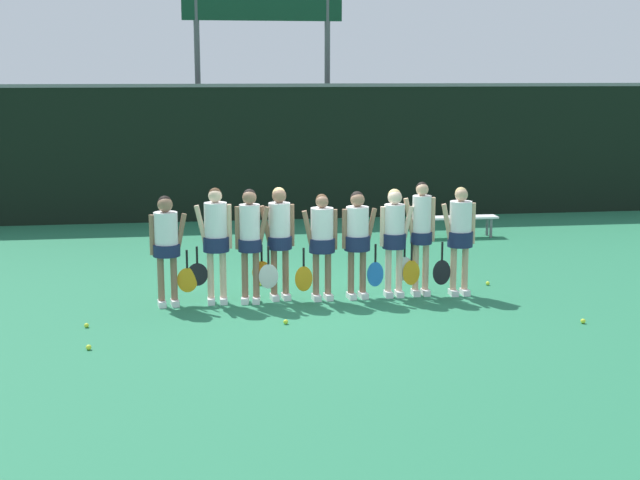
% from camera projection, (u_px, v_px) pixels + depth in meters
% --- Properties ---
extents(ground_plane, '(140.00, 140.00, 0.00)m').
position_uv_depth(ground_plane, '(319.00, 299.00, 13.88)').
color(ground_plane, '#26724C').
extents(fence_windscreen, '(60.00, 0.08, 3.21)m').
position_uv_depth(fence_windscreen, '(272.00, 152.00, 20.99)').
color(fence_windscreen, black).
rests_on(fence_windscreen, ground_plane).
extents(scoreboard, '(3.93, 0.15, 5.99)m').
position_uv_depth(scoreboard, '(263.00, 20.00, 21.80)').
color(scoreboard, '#515156').
rests_on(scoreboard, ground_plane).
extents(bench_courtside, '(1.69, 0.37, 0.45)m').
position_uv_depth(bench_courtside, '(458.00, 219.00, 18.95)').
color(bench_courtside, silver).
rests_on(bench_courtside, ground_plane).
extents(player_0, '(0.70, 0.41, 1.68)m').
position_uv_depth(player_0, '(167.00, 241.00, 13.30)').
color(player_0, '#8C664C').
rests_on(player_0, ground_plane).
extents(player_1, '(0.69, 0.40, 1.78)m').
position_uv_depth(player_1, '(216.00, 235.00, 13.44)').
color(player_1, beige).
rests_on(player_1, ground_plane).
extents(player_2, '(0.64, 0.36, 1.75)m').
position_uv_depth(player_2, '(250.00, 236.00, 13.48)').
color(player_2, '#8C664C').
rests_on(player_2, ground_plane).
extents(player_3, '(0.66, 0.38, 1.76)m').
position_uv_depth(player_3, '(279.00, 233.00, 13.67)').
color(player_3, '#8C664C').
rests_on(player_3, ground_plane).
extents(player_4, '(0.67, 0.40, 1.65)m').
position_uv_depth(player_4, '(322.00, 238.00, 13.67)').
color(player_4, '#8C664C').
rests_on(player_4, ground_plane).
extents(player_5, '(0.67, 0.40, 1.68)m').
position_uv_depth(player_5, '(358.00, 235.00, 13.77)').
color(player_5, '#8C664C').
rests_on(player_5, ground_plane).
extents(player_6, '(0.65, 0.37, 1.71)m').
position_uv_depth(player_6, '(395.00, 233.00, 13.87)').
color(player_6, beige).
rests_on(player_6, ground_plane).
extents(player_7, '(0.62, 0.34, 1.80)m').
position_uv_depth(player_7, '(421.00, 229.00, 13.95)').
color(player_7, tan).
rests_on(player_7, ground_plane).
extents(player_8, '(0.68, 0.40, 1.72)m').
position_uv_depth(player_8, '(460.00, 232.00, 13.96)').
color(player_8, tan).
rests_on(player_8, ground_plane).
extents(tennis_ball_0, '(0.06, 0.06, 0.06)m').
position_uv_depth(tennis_ball_0, '(465.00, 267.00, 16.01)').
color(tennis_ball_0, '#CCE033').
rests_on(tennis_ball_0, ground_plane).
extents(tennis_ball_1, '(0.07, 0.07, 0.07)m').
position_uv_depth(tennis_ball_1, '(583.00, 321.00, 12.53)').
color(tennis_ball_1, '#CCE033').
rests_on(tennis_ball_1, ground_plane).
extents(tennis_ball_2, '(0.07, 0.07, 0.07)m').
position_uv_depth(tennis_ball_2, '(286.00, 322.00, 12.49)').
color(tennis_ball_2, '#CCE033').
rests_on(tennis_ball_2, ground_plane).
extents(tennis_ball_3, '(0.07, 0.07, 0.07)m').
position_uv_depth(tennis_ball_3, '(488.00, 283.00, 14.76)').
color(tennis_ball_3, '#CCE033').
rests_on(tennis_ball_3, ground_plane).
extents(tennis_ball_4, '(0.07, 0.07, 0.07)m').
position_uv_depth(tennis_ball_4, '(89.00, 347.00, 11.34)').
color(tennis_ball_4, '#CCE033').
rests_on(tennis_ball_4, ground_plane).
extents(tennis_ball_5, '(0.07, 0.07, 0.07)m').
position_uv_depth(tennis_ball_5, '(87.00, 325.00, 12.33)').
color(tennis_ball_5, '#CCE033').
rests_on(tennis_ball_5, ground_plane).
extents(tennis_ball_6, '(0.07, 0.07, 0.07)m').
position_uv_depth(tennis_ball_6, '(260.00, 284.00, 14.72)').
color(tennis_ball_6, '#CCE033').
rests_on(tennis_ball_6, ground_plane).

